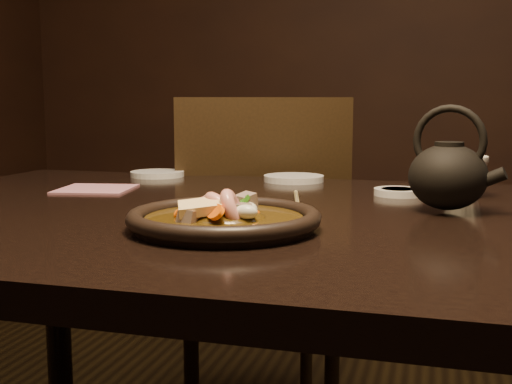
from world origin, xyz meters
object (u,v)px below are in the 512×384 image
(plate, at_px, (224,220))
(tea_cup, at_px, (465,175))
(chair, at_px, (258,261))
(teapot, at_px, (449,173))
(table, at_px, (324,263))

(plate, bearing_deg, tea_cup, 51.21)
(chair, xyz_separation_m, tea_cup, (0.49, -0.37, 0.28))
(chair, height_order, teapot, chair)
(plate, bearing_deg, chair, 102.25)
(table, distance_m, teapot, 0.24)
(table, bearing_deg, teapot, 20.73)
(tea_cup, distance_m, teapot, 0.18)
(table, bearing_deg, tea_cup, 49.09)
(chair, relative_size, plate, 3.56)
(table, relative_size, tea_cup, 19.84)
(table, bearing_deg, chair, 114.20)
(plate, bearing_deg, teapot, 37.67)
(plate, relative_size, tea_cup, 3.24)
(plate, height_order, teapot, teapot)
(tea_cup, bearing_deg, chair, 142.52)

